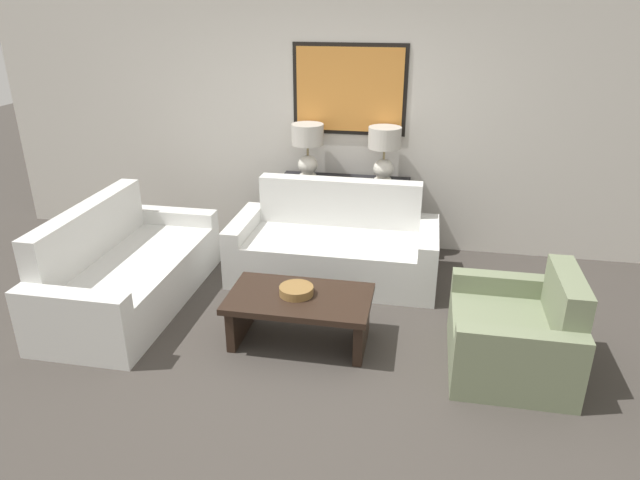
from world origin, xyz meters
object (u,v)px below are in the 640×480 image
(decorative_bowl, at_px, (296,290))
(couch_by_back_wall, at_px, (334,248))
(coffee_table, at_px, (300,308))
(armchair_near_back_wall, at_px, (516,336))
(couch_by_side, at_px, (127,272))
(console_table, at_px, (344,215))
(table_lamp_left, at_px, (308,144))
(table_lamp_right, at_px, (384,147))

(decorative_bowl, bearing_deg, couch_by_back_wall, 85.22)
(coffee_table, height_order, armchair_near_back_wall, armchair_near_back_wall)
(couch_by_side, relative_size, coffee_table, 1.77)
(console_table, bearing_deg, coffee_table, -92.24)
(coffee_table, bearing_deg, decorative_bowl, 146.17)
(table_lamp_left, distance_m, couch_by_side, 2.22)
(console_table, distance_m, table_lamp_left, 0.86)
(table_lamp_left, distance_m, table_lamp_right, 0.80)
(table_lamp_left, height_order, coffee_table, table_lamp_left)
(table_lamp_left, bearing_deg, table_lamp_right, 0.00)
(table_lamp_left, relative_size, couch_by_back_wall, 0.28)
(console_table, xyz_separation_m, coffee_table, (-0.07, -1.89, -0.10))
(couch_by_back_wall, xyz_separation_m, armchair_near_back_wall, (1.57, -1.27, -0.02))
(couch_by_side, relative_size, armchair_near_back_wall, 2.00)
(console_table, bearing_deg, table_lamp_right, 0.00)
(couch_by_side, height_order, coffee_table, couch_by_side)
(table_lamp_right, distance_m, coffee_table, 2.13)
(decorative_bowl, xyz_separation_m, armchair_near_back_wall, (1.68, -0.05, -0.18))
(couch_by_back_wall, bearing_deg, coffee_table, -93.41)
(console_table, distance_m, armchair_near_back_wall, 2.49)
(table_lamp_right, height_order, couch_by_side, table_lamp_right)
(table_lamp_right, xyz_separation_m, coffee_table, (-0.47, -1.89, -0.86))
(coffee_table, bearing_deg, couch_by_back_wall, 86.59)
(couch_by_back_wall, height_order, couch_by_side, same)
(table_lamp_right, bearing_deg, table_lamp_left, 180.00)
(table_lamp_left, distance_m, decorative_bowl, 2.02)
(console_table, height_order, armchair_near_back_wall, console_table)
(console_table, bearing_deg, decorative_bowl, -93.13)
(coffee_table, xyz_separation_m, armchair_near_back_wall, (1.65, -0.03, -0.04))
(couch_by_side, bearing_deg, couch_by_back_wall, 26.77)
(table_lamp_right, bearing_deg, armchair_near_back_wall, -58.52)
(couch_by_side, bearing_deg, table_lamp_right, 35.45)
(couch_by_back_wall, bearing_deg, decorative_bowl, -94.78)
(table_lamp_left, relative_size, couch_by_side, 0.28)
(couch_by_side, distance_m, armchair_near_back_wall, 3.34)
(coffee_table, height_order, decorative_bowl, decorative_bowl)
(armchair_near_back_wall, bearing_deg, couch_by_back_wall, 141.03)
(console_table, bearing_deg, couch_by_back_wall, -90.00)
(table_lamp_left, xyz_separation_m, couch_by_back_wall, (0.40, -0.65, -0.88))
(decorative_bowl, bearing_deg, console_table, 86.87)
(console_table, relative_size, coffee_table, 1.21)
(console_table, height_order, table_lamp_right, table_lamp_right)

